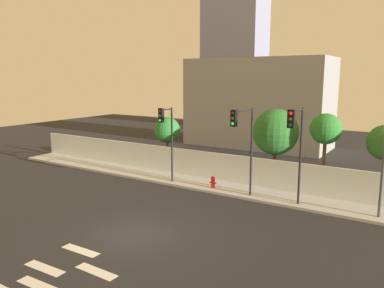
% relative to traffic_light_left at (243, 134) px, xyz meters
% --- Properties ---
extents(ground_plane, '(80.00, 80.00, 0.00)m').
position_rel_traffic_light_left_xyz_m(ground_plane, '(-1.96, -6.74, -3.83)').
color(ground_plane, '#252426').
extents(sidewalk, '(36.00, 2.40, 0.15)m').
position_rel_traffic_light_left_xyz_m(sidewalk, '(-1.96, 1.46, -3.75)').
color(sidewalk, '#B2B2B2').
rests_on(sidewalk, ground).
extents(perimeter_wall, '(36.00, 0.18, 1.80)m').
position_rel_traffic_light_left_xyz_m(perimeter_wall, '(-1.96, 2.75, -2.78)').
color(perimeter_wall, silver).
rests_on(perimeter_wall, sidewalk).
extents(crosswalk_marking, '(3.60, 3.87, 0.01)m').
position_rel_traffic_light_left_xyz_m(crosswalk_marking, '(-2.17, -10.84, -3.83)').
color(crosswalk_marking, silver).
rests_on(crosswalk_marking, ground).
extents(traffic_light_left, '(0.63, 1.80, 5.04)m').
position_rel_traffic_light_left_xyz_m(traffic_light_left, '(0.00, 0.00, 0.00)').
color(traffic_light_left, black).
rests_on(traffic_light_left, sidewalk).
extents(traffic_light_center, '(0.42, 1.14, 4.84)m').
position_rel_traffic_light_left_xyz_m(traffic_light_center, '(-5.42, 0.33, -0.17)').
color(traffic_light_center, black).
rests_on(traffic_light_center, sidewalk).
extents(traffic_light_right, '(0.35, 1.83, 5.19)m').
position_rel_traffic_light_left_xyz_m(traffic_light_right, '(2.95, -0.01, 0.10)').
color(traffic_light_right, black).
rests_on(traffic_light_right, sidewalk).
extents(fire_hydrant, '(0.44, 0.26, 0.72)m').
position_rel_traffic_light_left_xyz_m(fire_hydrant, '(-2.37, 0.98, -3.29)').
color(fire_hydrant, red).
rests_on(fire_hydrant, sidewalk).
extents(roadside_tree_leftmost, '(1.93, 1.93, 3.94)m').
position_rel_traffic_light_left_xyz_m(roadside_tree_leftmost, '(-7.95, 3.89, -0.87)').
color(roadside_tree_leftmost, brown).
rests_on(roadside_tree_leftmost, ground).
extents(roadside_tree_midleft, '(2.89, 2.89, 4.94)m').
position_rel_traffic_light_left_xyz_m(roadside_tree_midleft, '(0.46, 3.89, -0.35)').
color(roadside_tree_midleft, brown).
rests_on(roadside_tree_midleft, ground).
extents(roadside_tree_midright, '(1.81, 1.81, 4.82)m').
position_rel_traffic_light_left_xyz_m(roadside_tree_midright, '(3.49, 3.89, 0.03)').
color(roadside_tree_midright, brown).
rests_on(roadside_tree_midright, ground).
extents(low_building_distant, '(13.93, 6.00, 8.67)m').
position_rel_traffic_light_left_xyz_m(low_building_distant, '(-6.16, 16.75, 0.51)').
color(low_building_distant, gray).
rests_on(low_building_distant, ground).
extents(tower_on_skyline, '(7.97, 5.00, 23.43)m').
position_rel_traffic_light_left_xyz_m(tower_on_skyline, '(-14.79, 28.75, 7.88)').
color(tower_on_skyline, gray).
rests_on(tower_on_skyline, ground).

